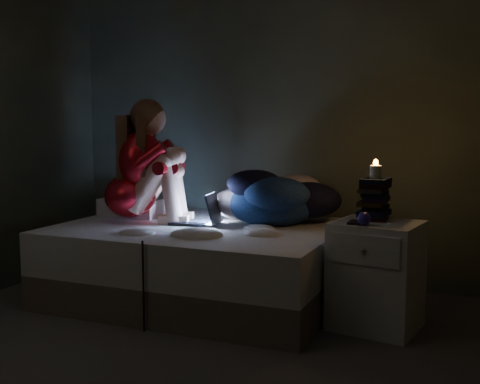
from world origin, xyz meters
The scene contains 12 objects.
floor centered at (0.00, 0.00, -0.01)m, with size 3.60×3.80×0.02m, color #454140.
wall_back centered at (0.00, 1.91, 1.30)m, with size 3.60×0.02×2.60m, color #30352B.
bed centered at (-0.30, 1.10, 0.27)m, with size 1.94×1.46×0.53m, color beige, non-canonical shape.
pillow centered at (-0.98, 1.31, 0.60)m, with size 0.48×0.34×0.14m, color silver.
woman centered at (-0.85, 1.06, 0.99)m, with size 0.56×0.37×0.90m, color #9E0E12, non-canonical shape.
laptop centered at (-0.36, 1.13, 0.65)m, with size 0.34×0.24×0.24m, color black, non-canonical shape.
clothes_pile centered at (0.13, 1.39, 0.74)m, with size 0.68×0.54×0.41m, color #0D1C49, non-canonical shape.
nightstand centered at (0.97, 0.96, 0.33)m, with size 0.50×0.44×0.66m, color silver.
book_stack centered at (0.94, 1.05, 0.80)m, with size 0.19×0.25×0.27m, color black, non-canonical shape.
candle centered at (0.94, 1.05, 0.98)m, with size 0.07×0.07×0.08m, color beige.
phone centered at (0.87, 0.84, 0.67)m, with size 0.07×0.14×0.01m, color black.
blue_orb centered at (0.95, 0.80, 0.70)m, with size 0.08×0.08×0.08m, color navy.
Camera 1 is at (1.60, -2.68, 1.26)m, focal length 45.03 mm.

